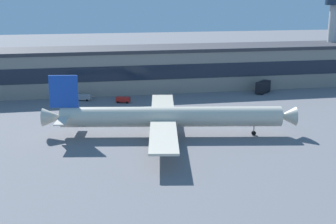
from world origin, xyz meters
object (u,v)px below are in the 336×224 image
at_px(catering_truck, 263,87).
at_px(follow_me_car, 123,99).
at_px(traffic_cone_0, 156,145).
at_px(airliner, 167,117).
at_px(belt_loader, 81,97).
at_px(control_tower, 334,25).

bearing_deg(catering_truck, follow_me_car, -173.80).
distance_m(follow_me_car, traffic_cone_0, 45.79).
relative_size(follow_me_car, catering_truck, 0.68).
distance_m(airliner, traffic_cone_0, 9.98).
bearing_deg(traffic_cone_0, belt_loader, 106.98).
xyz_separation_m(control_tower, catering_truck, (-35.98, -18.44, -19.61)).
relative_size(belt_loader, traffic_cone_0, 10.40).
bearing_deg(control_tower, catering_truck, -152.87).
distance_m(airliner, control_tower, 101.38).
height_order(follow_me_car, traffic_cone_0, follow_me_car).
bearing_deg(follow_me_car, control_tower, 15.54).
xyz_separation_m(airliner, catering_truck, (42.65, 43.23, -2.49)).
bearing_deg(airliner, control_tower, 38.11).
distance_m(control_tower, traffic_cone_0, 110.30).
bearing_deg(airliner, traffic_cone_0, -118.27).
relative_size(airliner, control_tower, 1.74).
height_order(catering_truck, traffic_cone_0, catering_truck).
bearing_deg(control_tower, belt_loader, -169.78).
distance_m(control_tower, belt_loader, 102.37).
relative_size(airliner, catering_truck, 8.79).
distance_m(belt_loader, traffic_cone_0, 54.12).
bearing_deg(follow_me_car, belt_loader, 155.00).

